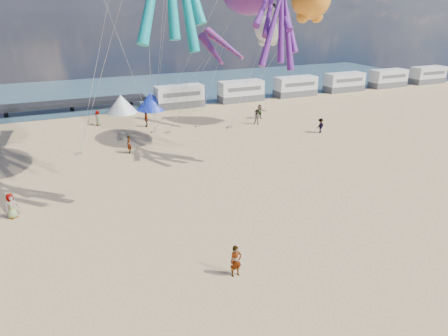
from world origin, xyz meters
TOP-DOWN VIEW (x-y plane):
  - ground at (0.00, 0.00)m, footprint 120.00×120.00m
  - water at (0.00, 55.00)m, footprint 120.00×120.00m
  - motorhome_0 at (6.00, 40.00)m, footprint 6.60×2.50m
  - motorhome_1 at (15.50, 40.00)m, footprint 6.60×2.50m
  - motorhome_2 at (25.00, 40.00)m, footprint 6.60×2.50m
  - motorhome_3 at (34.50, 40.00)m, footprint 6.60×2.50m
  - motorhome_4 at (44.00, 40.00)m, footprint 6.60×2.50m
  - motorhome_5 at (53.50, 40.00)m, footprint 6.60×2.50m
  - tent_white at (-2.00, 40.00)m, footprint 4.00×4.00m
  - tent_blue at (2.00, 40.00)m, footprint 4.00×4.00m
  - standing_person at (-2.81, 2.54)m, footprint 0.64×0.42m
  - beachgoer_0 at (-13.78, 14.00)m, footprint 0.77×0.73m
  - beachgoer_1 at (11.77, 27.74)m, footprint 1.03×0.91m
  - beachgoer_2 at (16.60, 21.93)m, footprint 0.94×0.81m
  - beachgoer_3 at (-0.56, 32.10)m, footprint 0.72×1.13m
  - beachgoer_4 at (13.30, 29.99)m, footprint 1.07×0.49m
  - beachgoer_5 at (-4.20, 23.70)m, footprint 0.80×1.65m
  - beachgoer_6 at (-5.64, 34.90)m, footprint 0.69×0.78m
  - sandbag_a at (-8.64, 25.20)m, footprint 0.50×0.35m
  - sandbag_b at (1.06, 28.56)m, footprint 0.50×0.35m
  - sandbag_c at (8.14, 27.65)m, footprint 0.50×0.35m
  - sandbag_d at (4.89, 29.56)m, footprint 0.50×0.35m
  - sandbag_e at (-0.40, 29.36)m, footprint 0.50×0.35m
  - kite_panda at (12.78, 27.68)m, footprint 3.82×3.60m
  - windsock_mid at (8.00, 28.91)m, footprint 3.11×5.96m
  - windsock_right at (4.24, 23.23)m, footprint 1.36×4.57m

SIDE VIEW (x-z plane):
  - ground at x=0.00m, z-range 0.00..0.00m
  - water at x=0.00m, z-range 0.02..0.02m
  - sandbag_a at x=-8.64m, z-range 0.00..0.22m
  - sandbag_b at x=1.06m, z-range 0.00..0.22m
  - sandbag_c at x=8.14m, z-range 0.00..0.22m
  - sandbag_d at x=4.89m, z-range 0.00..0.22m
  - sandbag_e at x=-0.40m, z-range 0.00..0.22m
  - beachgoer_2 at x=16.60m, z-range 0.00..1.64m
  - beachgoer_3 at x=-0.56m, z-range 0.00..1.66m
  - beachgoer_5 at x=-4.20m, z-range 0.00..1.70m
  - standing_person at x=-2.81m, z-range 0.00..1.76m
  - beachgoer_0 at x=-13.78m, z-range 0.00..1.76m
  - beachgoer_1 at x=11.77m, z-range 0.00..1.78m
  - beachgoer_6 at x=-5.64m, z-range 0.00..1.78m
  - beachgoer_4 at x=13.30m, z-range 0.00..1.80m
  - tent_white at x=-2.00m, z-range 0.00..2.40m
  - tent_blue at x=2.00m, z-range 0.00..2.40m
  - motorhome_0 at x=6.00m, z-range 0.00..3.00m
  - motorhome_1 at x=15.50m, z-range 0.00..3.00m
  - motorhome_2 at x=25.00m, z-range 0.00..3.00m
  - motorhome_3 at x=34.50m, z-range 0.00..3.00m
  - motorhome_4 at x=44.00m, z-range 0.00..3.00m
  - motorhome_5 at x=53.50m, z-range 0.00..3.00m
  - windsock_mid at x=8.00m, z-range 6.24..12.24m
  - windsock_right at x=4.24m, z-range 7.06..11.56m
  - kite_panda at x=12.78m, z-range 8.15..13.47m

